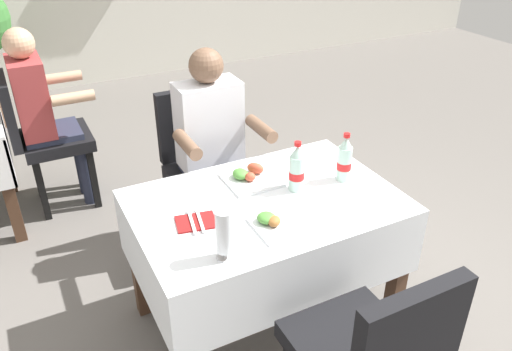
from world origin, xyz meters
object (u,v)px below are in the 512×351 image
Objects in this scene: background_chair_right at (41,134)px; background_patron at (44,111)px; chair_far_diner_seat at (203,163)px; plate_far_diner at (250,176)px; napkin_cutlery_set at (196,222)px; beer_glass_left at (224,235)px; cola_bottle_primary at (344,160)px; main_dining_table at (266,230)px; plate_near_camera at (275,223)px; cola_bottle_secondary at (297,169)px; seated_diner_far at (214,146)px.

background_patron is at bearing 0.00° from background_chair_right.
background_patron is (-0.76, 0.88, 0.16)m from chair_far_diner_seat.
napkin_cutlery_set is (-0.37, -0.22, -0.02)m from plate_far_diner.
background_patron reaches higher than beer_glass_left.
cola_bottle_primary is (0.43, -0.80, 0.30)m from chair_far_diner_seat.
main_dining_table is 1.26× the size of background_chair_right.
cola_bottle_primary is at bearing 20.82° from beer_glass_left.
plate_near_camera is 2.00m from background_patron.
cola_bottle_secondary is at bearing 43.21° from plate_near_camera.
main_dining_table is at bearing 41.11° from beer_glass_left.
cola_bottle_secondary is (0.14, -0.67, 0.14)m from seated_diner_far.
cola_bottle_primary is at bearing -0.48° from main_dining_table.
plate_near_camera is 0.88× the size of plate_far_diner.
beer_glass_left is at bearing -138.89° from main_dining_table.
beer_glass_left is (-0.34, -0.29, 0.28)m from main_dining_table.
plate_near_camera is 0.40m from plate_far_diner.
chair_far_diner_seat is 0.19m from seated_diner_far.
chair_far_diner_seat reaches higher than plate_near_camera.
main_dining_table is 4.90× the size of cola_bottle_primary.
cola_bottle_primary is 0.25m from cola_bottle_secondary.
plate_near_camera is 0.34m from napkin_cutlery_set.
plate_far_diner is at bearing 54.48° from beer_glass_left.
beer_glass_left is 2.02m from background_patron.
chair_far_diner_seat is 3.90× the size of cola_bottle_primary.
napkin_cutlery_set is at bearing -113.16° from chair_far_diner_seat.
napkin_cutlery_set is (-0.38, -0.71, 0.04)m from seated_diner_far.
main_dining_table is 0.28m from plate_near_camera.
plate_far_diner is 0.25m from cola_bottle_secondary.
beer_glass_left is 0.60m from cola_bottle_secondary.
main_dining_table is at bearing -90.00° from chair_far_diner_seat.
background_patron is at bearing 131.06° from chair_far_diner_seat.
napkin_cutlery_set is (-0.78, -0.02, -0.10)m from cola_bottle_primary.
chair_far_diner_seat is 0.77× the size of seated_diner_far.
plate_far_diner is at bearing 130.85° from cola_bottle_secondary.
background_patron is (0.05, 0.00, 0.16)m from background_chair_right.
main_dining_table is 0.53m from beer_glass_left.
beer_glass_left is 0.17× the size of background_patron.
napkin_cutlery_set is 1.75m from background_patron.
background_patron is at bearing 128.89° from seated_diner_far.
cola_bottle_secondary reaches higher than napkin_cutlery_set.
chair_far_diner_seat reaches higher than plate_far_diner.
plate_near_camera is at bearing -68.10° from background_chair_right.
chair_far_diner_seat is at bearing -48.94° from background_patron.
plate_near_camera reaches higher than napkin_cutlery_set.
background_patron is (-1.19, 1.68, -0.14)m from cola_bottle_primary.
chair_far_diner_seat is at bearing 102.48° from cola_bottle_secondary.
seated_diner_far reaches higher than beer_glass_left.
cola_bottle_primary is (0.76, 0.29, -0.00)m from beer_glass_left.
background_chair_right is at bearing 105.15° from napkin_cutlery_set.
cola_bottle_secondary is 0.26× the size of background_chair_right.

